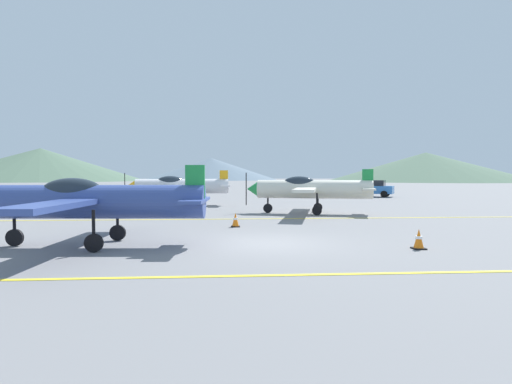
{
  "coord_description": "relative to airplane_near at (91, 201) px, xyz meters",
  "views": [
    {
      "loc": [
        -1.2,
        -12.97,
        2.18
      ],
      "look_at": [
        0.43,
        10.0,
        1.2
      ],
      "focal_mm": 29.14,
      "sensor_mm": 36.0,
      "label": 1
    }
  ],
  "objects": [
    {
      "name": "apron_line_far",
      "position": [
        5.31,
        7.3,
        -1.38
      ],
      "size": [
        80.0,
        0.16,
        0.01
      ],
      "primitive_type": "cube",
      "color": "yellow",
      "rests_on": "ground_plane"
    },
    {
      "name": "hill_centerleft",
      "position": [
        -1.95,
        152.67,
        2.94
      ],
      "size": [
        52.33,
        52.33,
        8.65
      ],
      "primitive_type": "cone",
      "color": "slate",
      "rests_on": "ground_plane"
    },
    {
      "name": "traffic_cone_front",
      "position": [
        4.47,
        4.29,
        -1.1
      ],
      "size": [
        0.36,
        0.36,
        0.59
      ],
      "color": "black",
      "rests_on": "ground_plane"
    },
    {
      "name": "airplane_near",
      "position": [
        0.0,
        0.0,
        0.0
      ],
      "size": [
        7.15,
        8.23,
        2.46
      ],
      "color": "#33478C",
      "rests_on": "ground_plane"
    },
    {
      "name": "airplane_mid",
      "position": [
        8.7,
        9.98,
        0.0
      ],
      "size": [
        7.21,
        8.19,
        2.46
      ],
      "color": "silver",
      "rests_on": "ground_plane"
    },
    {
      "name": "car_sedan",
      "position": [
        18.13,
        26.66,
        -0.54
      ],
      "size": [
        4.63,
        3.65,
        1.62
      ],
      "color": "#3372BF",
      "rests_on": "ground_plane"
    },
    {
      "name": "airplane_far",
      "position": [
        0.77,
        16.22,
        0.0
      ],
      "size": [
        7.17,
        8.24,
        2.46
      ],
      "color": "silver",
      "rests_on": "ground_plane"
    },
    {
      "name": "apron_line_near",
      "position": [
        5.31,
        -4.07,
        -1.38
      ],
      "size": [
        80.0,
        0.16,
        0.01
      ],
      "primitive_type": "cube",
      "color": "yellow",
      "rests_on": "ground_plane"
    },
    {
      "name": "hill_left",
      "position": [
        -58.68,
        132.6,
        4.14
      ],
      "size": [
        68.36,
        68.36,
        11.05
      ],
      "primitive_type": "cone",
      "color": "#4C6651",
      "rests_on": "ground_plane"
    },
    {
      "name": "ground_plane",
      "position": [
        5.31,
        0.11,
        -1.39
      ],
      "size": [
        400.0,
        400.0,
        0.0
      ],
      "primitive_type": "plane",
      "color": "slate"
    },
    {
      "name": "hill_centerright",
      "position": [
        67.85,
        116.21,
        3.21
      ],
      "size": [
        62.89,
        62.89,
        9.2
      ],
      "primitive_type": "cone",
      "color": "#4C6651",
      "rests_on": "ground_plane"
    },
    {
      "name": "traffic_cone_side",
      "position": [
        9.69,
        -1.2,
        -1.1
      ],
      "size": [
        0.36,
        0.36,
        0.59
      ],
      "color": "black",
      "rests_on": "ground_plane"
    }
  ]
}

